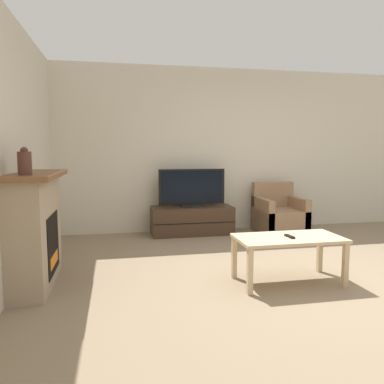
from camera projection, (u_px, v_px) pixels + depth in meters
name	position (u px, v px, depth m)	size (l,w,h in m)	color
ground_plane	(317.00, 280.00, 3.92)	(24.00, 24.00, 0.00)	#89755B
wall_back	(237.00, 150.00, 6.39)	(12.00, 0.06, 2.70)	beige
fireplace	(35.00, 228.00, 3.73)	(0.45, 1.26, 1.14)	tan
mantel_vase_left	(25.00, 162.00, 3.29)	(0.12, 0.12, 0.25)	#512D23
tv_stand	(192.00, 220.00, 6.04)	(1.30, 0.51, 0.45)	#422D1E
tv	(192.00, 189.00, 5.98)	(1.07, 0.18, 0.61)	black
armchair	(279.00, 216.00, 6.10)	(0.70, 0.76, 0.81)	#937051
coffee_table	(288.00, 243.00, 3.81)	(1.08, 0.56, 0.48)	#CCB289
remote	(290.00, 236.00, 3.77)	(0.05, 0.15, 0.02)	black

